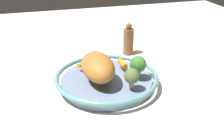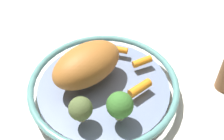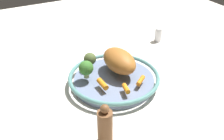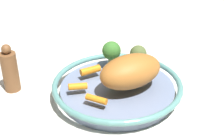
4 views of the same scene
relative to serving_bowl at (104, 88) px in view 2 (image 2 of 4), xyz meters
The scene contains 8 objects.
ground_plane 0.02m from the serving_bowl, ahead, with size 2.10×2.10×0.00m, color silver.
serving_bowl is the anchor object (origin of this frame).
roast_chicken_piece 0.07m from the serving_bowl, 59.44° to the right, with size 0.16×0.10×0.08m, color #A76429.
baby_carrot_back 0.09m from the serving_bowl, 123.37° to the left, with size 0.02×0.02×0.05m, color orange.
baby_carrot_left 0.11m from the serving_bowl, behind, with size 0.02×0.02×0.05m, color orange.
baby_carrot_near_rim 0.11m from the serving_bowl, 145.44° to the right, with size 0.02×0.02×0.05m, color orange.
broccoli_floret_large 0.12m from the serving_bowl, 71.49° to the left, with size 0.05×0.05×0.07m.
broccoli_floret_edge 0.12m from the serving_bowl, 29.52° to the left, with size 0.05×0.05×0.06m.
Camera 2 is at (0.25, 0.35, 0.52)m, focal length 46.85 mm.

